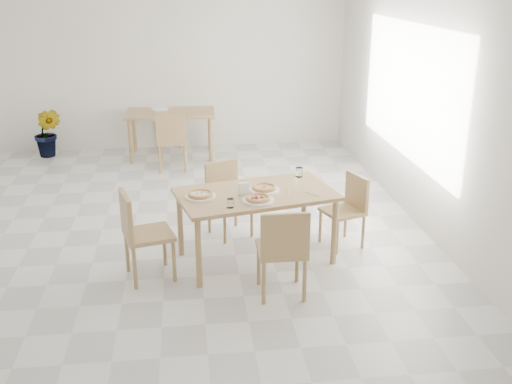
{
  "coord_description": "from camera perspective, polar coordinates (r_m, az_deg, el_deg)",
  "views": [
    {
      "loc": [
        0.27,
        -6.65,
        2.85
      ],
      "look_at": [
        0.96,
        -0.99,
        0.75
      ],
      "focal_mm": 42.0,
      "sensor_mm": 36.0,
      "label": 1
    }
  ],
  "objects": [
    {
      "name": "second_table",
      "position": [
        9.8,
        -8.13,
        7.07
      ],
      "size": [
        1.41,
        0.83,
        0.75
      ],
      "rotation": [
        0.0,
        0.0,
        -0.02
      ],
      "color": "tan",
      "rests_on": "ground"
    },
    {
      "name": "chair_back_s",
      "position": [
        9.09,
        -8.01,
        5.14
      ],
      "size": [
        0.46,
        0.46,
        0.9
      ],
      "rotation": [
        0.0,
        0.0,
        3.1
      ],
      "color": "tan",
      "rests_on": "ground"
    },
    {
      "name": "chair_south",
      "position": [
        5.44,
        2.58,
        -5.25
      ],
      "size": [
        0.44,
        0.44,
        0.89
      ],
      "rotation": [
        0.0,
        0.0,
        3.14
      ],
      "color": "tan",
      "rests_on": "ground"
    },
    {
      "name": "room",
      "position": [
        7.58,
        14.33,
        9.31
      ],
      "size": [
        7.28,
        7.0,
        7.0
      ],
      "color": "silver",
      "rests_on": "ground"
    },
    {
      "name": "chair_east",
      "position": [
        6.61,
        8.79,
        -1.26
      ],
      "size": [
        0.5,
        0.5,
        0.8
      ],
      "rotation": [
        0.0,
        0.0,
        -1.23
      ],
      "color": "tan",
      "rests_on": "ground"
    },
    {
      "name": "fork_a",
      "position": [
        6.04,
        5.39,
        -0.23
      ],
      "size": [
        0.12,
        0.15,
        0.01
      ],
      "primitive_type": "cube",
      "rotation": [
        0.0,
        0.0,
        0.63
      ],
      "color": "silver",
      "rests_on": "main_table"
    },
    {
      "name": "chair_north",
      "position": [
        6.83,
        -2.83,
        -0.09
      ],
      "size": [
        0.55,
        0.55,
        0.84
      ],
      "rotation": [
        0.0,
        0.0,
        0.45
      ],
      "color": "tan",
      "rests_on": "ground"
    },
    {
      "name": "pizza_mushroom",
      "position": [
        5.96,
        -5.31,
        -0.21
      ],
      "size": [
        0.31,
        0.31,
        0.03
      ],
      "rotation": [
        0.0,
        0.0,
        0.26
      ],
      "color": "#EAAF6E",
      "rests_on": "plate_mushroom"
    },
    {
      "name": "plate_empty",
      "position": [
        9.97,
        -9.15,
        7.82
      ],
      "size": [
        0.27,
        0.27,
        0.02
      ],
      "primitive_type": "cylinder",
      "color": "white",
      "rests_on": "second_table"
    },
    {
      "name": "plate_margherita",
      "position": [
        6.13,
        0.78,
        0.23
      ],
      "size": [
        0.31,
        0.31,
        0.02
      ],
      "primitive_type": "cylinder",
      "color": "white",
      "rests_on": "main_table"
    },
    {
      "name": "plate_mushroom",
      "position": [
        5.97,
        -5.31,
        -0.41
      ],
      "size": [
        0.31,
        0.31,
        0.02
      ],
      "primitive_type": "cylinder",
      "color": "white",
      "rests_on": "main_table"
    },
    {
      "name": "main_table",
      "position": [
        6.1,
        -0.0,
        -0.72
      ],
      "size": [
        1.73,
        1.22,
        0.75
      ],
      "rotation": [
        0.0,
        0.0,
        0.23
      ],
      "color": "#A58954",
      "rests_on": "ground"
    },
    {
      "name": "chair_west",
      "position": [
        5.88,
        -11.03,
        -3.53
      ],
      "size": [
        0.55,
        0.55,
        0.9
      ],
      "rotation": [
        0.0,
        0.0,
        1.84
      ],
      "color": "tan",
      "rests_on": "ground"
    },
    {
      "name": "fork_b",
      "position": [
        6.08,
        3.09,
        -0.02
      ],
      "size": [
        0.03,
        0.17,
        0.01
      ],
      "primitive_type": "cube",
      "rotation": [
        0.0,
        0.0,
        -0.08
      ],
      "color": "silver",
      "rests_on": "main_table"
    },
    {
      "name": "pizza_margherita",
      "position": [
        6.12,
        0.78,
        0.42
      ],
      "size": [
        0.28,
        0.28,
        0.03
      ],
      "rotation": [
        0.0,
        0.0,
        0.16
      ],
      "color": "#EAAF6E",
      "rests_on": "plate_margherita"
    },
    {
      "name": "tumbler_b",
      "position": [
        5.68,
        -2.46,
        -1.07
      ],
      "size": [
        0.06,
        0.06,
        0.09
      ],
      "primitive_type": "cylinder",
      "color": "white",
      "rests_on": "main_table"
    },
    {
      "name": "chair_back_n",
      "position": [
        10.62,
        -8.21,
        7.18
      ],
      "size": [
        0.44,
        0.44,
        0.86
      ],
      "rotation": [
        0.0,
        0.0,
        -0.05
      ],
      "color": "tan",
      "rests_on": "ground"
    },
    {
      "name": "pizza_pepperoni",
      "position": [
        5.83,
        0.19,
        -0.6
      ],
      "size": [
        0.31,
        0.31,
        0.03
      ],
      "rotation": [
        0.0,
        0.0,
        -0.38
      ],
      "color": "#EAAF6E",
      "rests_on": "plate_pepperoni"
    },
    {
      "name": "potted_plant",
      "position": [
        10.34,
        -19.21,
        5.37
      ],
      "size": [
        0.5,
        0.43,
        0.81
      ],
      "primitive_type": "imported",
      "rotation": [
        0.0,
        0.0,
        -0.18
      ],
      "color": "#2F7122",
      "rests_on": "ground"
    },
    {
      "name": "plate_pepperoni",
      "position": [
        5.84,
        0.19,
        -0.81
      ],
      "size": [
        0.31,
        0.31,
        0.02
      ],
      "primitive_type": "cylinder",
      "color": "white",
      "rests_on": "main_table"
    },
    {
      "name": "tumbler_a",
      "position": [
        6.55,
        4.13,
        1.9
      ],
      "size": [
        0.08,
        0.08,
        0.1
      ],
      "primitive_type": "cylinder",
      "color": "white",
      "rests_on": "main_table"
    },
    {
      "name": "napkin_holder",
      "position": [
        5.99,
        -1.18,
        0.28
      ],
      "size": [
        0.12,
        0.08,
        0.13
      ],
      "rotation": [
        0.0,
        0.0,
        0.26
      ],
      "color": "silver",
      "rests_on": "main_table"
    }
  ]
}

